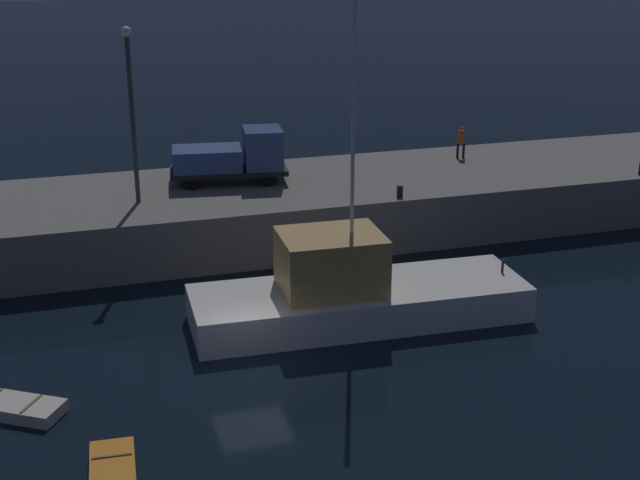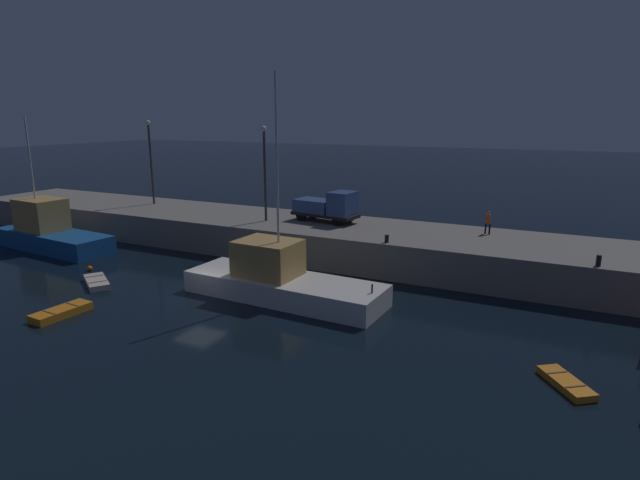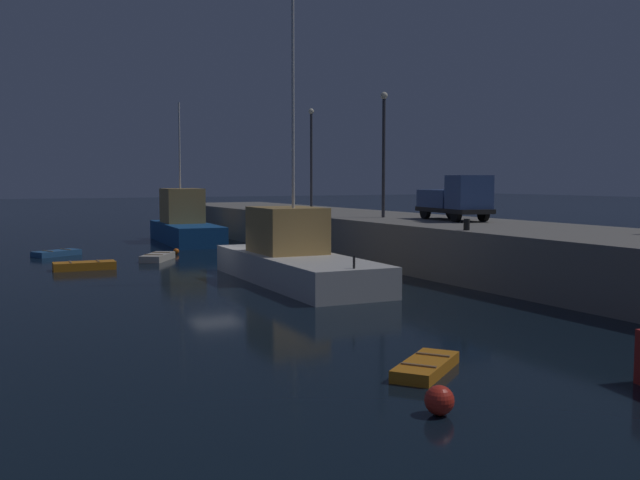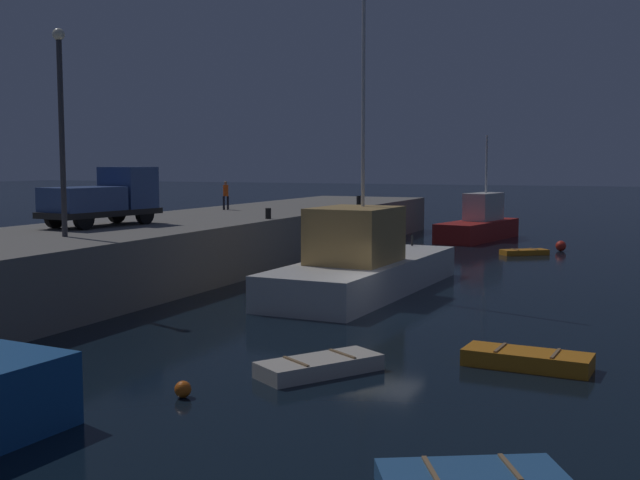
{
  "view_description": "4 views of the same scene",
  "coord_description": "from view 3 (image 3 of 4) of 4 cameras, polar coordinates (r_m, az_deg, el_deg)",
  "views": [
    {
      "loc": [
        -5.53,
        -26.01,
        13.94
      ],
      "look_at": [
        3.94,
        4.92,
        2.35
      ],
      "focal_mm": 49.46,
      "sensor_mm": 36.0,
      "label": 1
    },
    {
      "loc": [
        19.72,
        -23.2,
        10.79
      ],
      "look_at": [
        4.91,
        6.77,
        2.71
      ],
      "focal_mm": 28.9,
      "sensor_mm": 36.0,
      "label": 2
    },
    {
      "loc": [
        34.71,
        -12.11,
        4.79
      ],
      "look_at": [
        3.44,
        4.21,
        1.84
      ],
      "focal_mm": 40.54,
      "sensor_mm": 36.0,
      "label": 3
    },
    {
      "loc": [
        -25.18,
        -8.5,
        5.22
      ],
      "look_at": [
        5.46,
        4.67,
        1.94
      ],
      "focal_mm": 44.26,
      "sensor_mm": 36.0,
      "label": 4
    }
  ],
  "objects": [
    {
      "name": "bollard_central",
      "position": [
        33.34,
        11.5,
        1.2
      ],
      "size": [
        0.28,
        0.28,
        0.52
      ],
      "primitive_type": "cylinder",
      "color": "black",
      "rests_on": "pier_quay"
    },
    {
      "name": "lamp_post_east",
      "position": [
        44.01,
        5.05,
        7.55
      ],
      "size": [
        0.44,
        0.44,
        7.53
      ],
      "color": "#38383D",
      "rests_on": "pier_quay"
    },
    {
      "name": "utility_truck",
      "position": [
        41.23,
        10.68,
        3.21
      ],
      "size": [
        5.67,
        2.8,
        2.52
      ],
      "color": "black",
      "rests_on": "pier_quay"
    },
    {
      "name": "rowboat_blue_far",
      "position": [
        48.4,
        -20.08,
        -0.98
      ],
      "size": [
        2.43,
        3.15,
        0.39
      ],
      "color": "#2D6099",
      "rests_on": "ground"
    },
    {
      "name": "dinghy_red_small",
      "position": [
        18.42,
        8.36,
        -9.85
      ],
      "size": [
        2.37,
        2.71,
        0.34
      ],
      "color": "orange",
      "rests_on": "ground"
    },
    {
      "name": "pier_quay",
      "position": [
        42.75,
        7.86,
        -0.01
      ],
      "size": [
        69.08,
        8.62,
        2.51
      ],
      "color": "gray",
      "rests_on": "ground"
    },
    {
      "name": "mooring_buoy_near",
      "position": [
        15.25,
        9.4,
        -12.38
      ],
      "size": [
        0.62,
        0.62,
        0.62
      ],
      "primitive_type": "sphere",
      "color": "red",
      "rests_on": "ground"
    },
    {
      "name": "fishing_trawler_red",
      "position": [
        56.09,
        -10.63,
        1.25
      ],
      "size": [
        11.65,
        4.39,
        10.73
      ],
      "color": "#195193",
      "rests_on": "ground"
    },
    {
      "name": "ground_plane",
      "position": [
        37.07,
        -8.26,
        -2.69
      ],
      "size": [
        320.0,
        320.0,
        0.0
      ],
      "primitive_type": "plane",
      "color": "black"
    },
    {
      "name": "lamp_post_west",
      "position": [
        57.48,
        -0.69,
        7.1
      ],
      "size": [
        0.44,
        0.44,
        7.88
      ],
      "color": "#38383D",
      "rests_on": "pier_quay"
    },
    {
      "name": "fishing_boat_blue",
      "position": [
        33.78,
        -2.08,
        -1.42
      ],
      "size": [
        12.63,
        4.33,
        13.22
      ],
      "color": "silver",
      "rests_on": "ground"
    },
    {
      "name": "mooring_buoy_mid",
      "position": [
        47.45,
        -11.28,
        -0.88
      ],
      "size": [
        0.38,
        0.38,
        0.38
      ],
      "primitive_type": "sphere",
      "color": "orange",
      "rests_on": "ground"
    },
    {
      "name": "rowboat_white_mid",
      "position": [
        40.48,
        -18.1,
        -1.95
      ],
      "size": [
        1.4,
        3.25,
        0.47
      ],
      "color": "orange",
      "rests_on": "ground"
    },
    {
      "name": "dinghy_orange_near",
      "position": [
        44.01,
        -12.7,
        -1.33
      ],
      "size": [
        3.3,
        2.73,
        0.44
      ],
      "color": "beige",
      "rests_on": "ground"
    }
  ]
}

